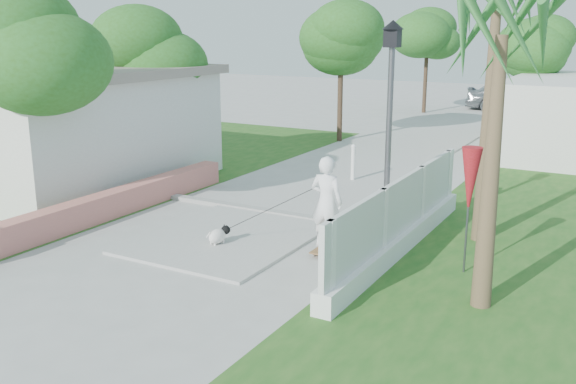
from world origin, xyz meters
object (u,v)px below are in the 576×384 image
Objects in this scene: bollard at (353,162)px; patio_umbrella at (470,182)px; dog at (219,235)px; street_lamp at (389,125)px; parked_car at (515,95)px; skateboarder at (287,207)px.

bollard is 0.47× the size of patio_umbrella.
bollard reaches higher than dog.
parked_car is at bearing 94.18° from street_lamp.
dog is (-2.80, -1.98, -2.20)m from street_lamp.
bollard is at bearing 107.55° from dog.
street_lamp reaches higher than skateboarder.
patio_umbrella reaches higher than skateboarder.
dog is 25.26m from parked_car.
patio_umbrella is (4.60, -5.50, 1.10)m from bollard.
bollard is at bearing 166.54° from parked_car.
street_lamp is 2.61m from skateboarder.
bollard is 1.83× the size of dog.
patio_umbrella is at bearing -50.09° from bollard.
dog is (-0.10, -6.48, -0.35)m from bollard.
dog is at bearing -90.91° from bollard.
bollard is 0.46× the size of skateboarder.
patio_umbrella is 0.96× the size of skateboarder.
patio_umbrella is at bearing 178.04° from parked_car.
patio_umbrella is 3.56m from skateboarder.
bollard is at bearing 129.91° from patio_umbrella.
bollard is 6.49m from dog.
patio_umbrella is 24.53m from parked_car.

